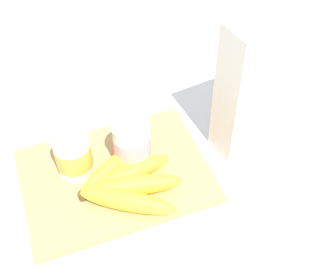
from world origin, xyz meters
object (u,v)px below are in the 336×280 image
at_px(cutting_board, 116,176).
at_px(yogurt_cup_front, 73,154).
at_px(yogurt_cup_back, 132,144).
at_px(cereal_box, 267,84).
at_px(banana_bunch, 127,181).

height_order(cutting_board, yogurt_cup_front, yogurt_cup_front).
relative_size(cutting_board, yogurt_cup_back, 3.62).
xyz_separation_m(cereal_box, yogurt_cup_front, (-0.38, 0.03, -0.08)).
relative_size(yogurt_cup_front, banana_bunch, 0.43).
relative_size(cutting_board, cereal_box, 1.24).
xyz_separation_m(cutting_board, yogurt_cup_front, (-0.07, 0.03, 0.05)).
distance_m(yogurt_cup_front, yogurt_cup_back, 0.11).
height_order(yogurt_cup_front, banana_bunch, yogurt_cup_front).
xyz_separation_m(cereal_box, yogurt_cup_back, (-0.27, 0.02, -0.08)).
relative_size(cutting_board, yogurt_cup_front, 3.78).
bearing_deg(cutting_board, yogurt_cup_back, 22.01).
relative_size(yogurt_cup_back, banana_bunch, 0.45).
height_order(cereal_box, banana_bunch, cereal_box).
xyz_separation_m(cereal_box, banana_bunch, (-0.30, -0.04, -0.11)).
height_order(cereal_box, yogurt_cup_back, cereal_box).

